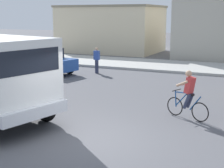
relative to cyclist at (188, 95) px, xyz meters
name	(u,v)px	position (x,y,z in m)	size (l,w,h in m)	color
ground_plane	(88,141)	(-2.10, -3.42, -0.86)	(120.00, 120.00, 0.00)	#56565B
sidewalk_far	(194,67)	(-2.10, 11.56, -0.78)	(80.00, 5.00, 0.16)	#ADADA8
cyclist	(188,95)	(0.00, 0.00, 0.00)	(1.62, 0.75, 1.72)	black
car_white_mid	(44,61)	(-10.09, 5.55, -0.05)	(4.23, 2.38, 1.60)	#234C9E
pedestrian_near_kerb	(97,60)	(-7.25, 7.09, -0.02)	(0.34, 0.22, 1.62)	#2D334C
building_corner_left	(111,29)	(-11.83, 19.11, 1.37)	(9.40, 6.64, 4.47)	beige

